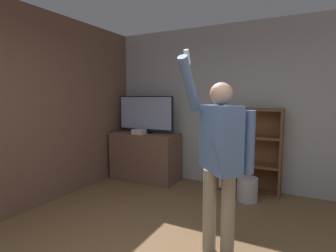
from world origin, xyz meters
The scene contains 8 objects.
wall_back centered at (0.00, 3.01, 1.35)m, with size 6.74×0.06×2.70m.
wall_side_brick centered at (-2.40, 1.49, 1.35)m, with size 0.06×4.58×2.70m.
tv_ledge centered at (-1.70, 2.60, 0.43)m, with size 1.21×0.55×0.86m.
television centered at (-1.70, 2.63, 1.20)m, with size 1.09×0.22×0.67m.
game_console centered at (-1.72, 2.45, 0.90)m, with size 0.20×0.19×0.09m.
bookshelf centered at (0.02, 2.83, 0.66)m, with size 0.95×0.28×1.33m.
person centered at (0.15, 0.97, 1.00)m, with size 0.62×0.56×1.93m.
waste_bin centered at (0.16, 2.43, 0.17)m, with size 0.29×0.29×0.34m.
Camera 1 is at (0.81, -1.38, 1.51)m, focal length 28.00 mm.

